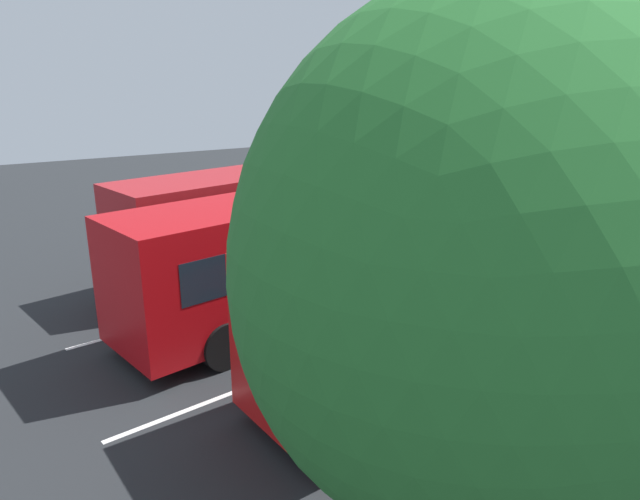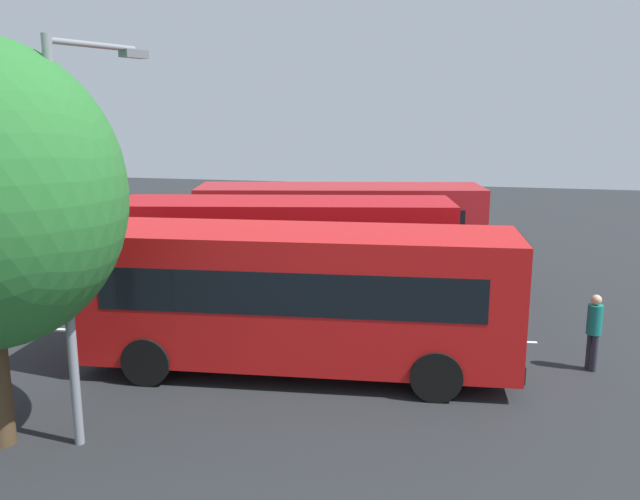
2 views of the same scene
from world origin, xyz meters
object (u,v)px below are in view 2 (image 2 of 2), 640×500
at_px(bus_far_left, 298,295).
at_px(pedestrian, 594,326).
at_px(bus_center_right, 341,228).
at_px(bus_center_left, 287,250).
at_px(street_lamp, 73,217).

xyz_separation_m(bus_far_left, pedestrian, (6.23, 1.42, -0.71)).
height_order(bus_center_right, pedestrian, bus_center_right).
distance_m(bus_far_left, pedestrian, 6.43).
xyz_separation_m(bus_far_left, bus_center_right, (-0.61, 8.00, 0.00)).
height_order(bus_center_left, street_lamp, street_lamp).
bearing_deg(street_lamp, bus_center_left, 4.74).
distance_m(bus_center_left, bus_center_right, 3.76).
height_order(bus_center_left, pedestrian, bus_center_left).
bearing_deg(bus_center_left, bus_far_left, -82.68).
bearing_deg(pedestrian, bus_far_left, -18.99).
bearing_deg(bus_far_left, pedestrian, 7.80).
relative_size(bus_far_left, street_lamp, 1.40).
distance_m(bus_center_left, pedestrian, 8.24).
bearing_deg(bus_far_left, bus_center_left, 103.40).
relative_size(bus_center_left, bus_center_right, 1.00).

